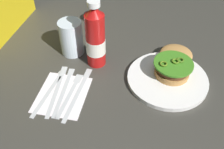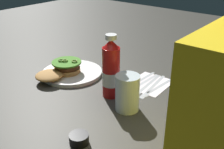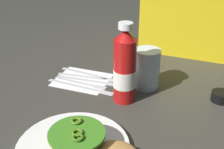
{
  "view_description": "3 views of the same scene",
  "coord_description": "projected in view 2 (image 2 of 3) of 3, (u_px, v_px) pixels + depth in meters",
  "views": [
    {
      "loc": [
        -0.65,
        -0.08,
        0.56
      ],
      "look_at": [
        -0.14,
        0.04,
        0.05
      ],
      "focal_mm": 41.3,
      "sensor_mm": 36.0,
      "label": 1
    },
    {
      "loc": [
        0.59,
        0.63,
        0.47
      ],
      "look_at": [
        -0.1,
        0.07,
        0.04
      ],
      "focal_mm": 42.43,
      "sensor_mm": 36.0,
      "label": 2
    },
    {
      "loc": [
        0.19,
        -0.54,
        0.44
      ],
      "look_at": [
        -0.06,
        0.1,
        0.08
      ],
      "focal_mm": 46.79,
      "sensor_mm": 36.0,
      "label": 3
    }
  ],
  "objects": [
    {
      "name": "condiment_cup",
      "position": [
        79.0,
        139.0,
        0.7
      ],
      "size": [
        0.05,
        0.05,
        0.03
      ],
      "primitive_type": "cylinder",
      "color": "black",
      "rests_on": "ground_plane"
    },
    {
      "name": "burger_sandwich",
      "position": [
        61.0,
        70.0,
        1.05
      ],
      "size": [
        0.2,
        0.12,
        0.05
      ],
      "color": "#B78044",
      "rests_on": "dinner_plate"
    },
    {
      "name": "table_knife",
      "position": [
        147.0,
        85.0,
        0.99
      ],
      "size": [
        0.2,
        0.03,
        0.0
      ],
      "color": "silver",
      "rests_on": "napkin"
    },
    {
      "name": "water_glass",
      "position": [
        127.0,
        93.0,
        0.83
      ],
      "size": [
        0.08,
        0.08,
        0.12
      ],
      "primitive_type": "cylinder",
      "color": "silver",
      "rests_on": "ground_plane"
    },
    {
      "name": "ground_plane",
      "position": [
        80.0,
        89.0,
        0.98
      ],
      "size": [
        3.0,
        3.0,
        0.0
      ],
      "primitive_type": "plane",
      "color": "#37352F"
    },
    {
      "name": "butter_knife",
      "position": [
        136.0,
        82.0,
        1.02
      ],
      "size": [
        0.22,
        0.02,
        0.0
      ],
      "color": "silver",
      "rests_on": "napkin"
    },
    {
      "name": "dinner_plate",
      "position": [
        72.0,
        73.0,
        1.09
      ],
      "size": [
        0.25,
        0.25,
        0.01
      ],
      "primitive_type": "cylinder",
      "color": "white",
      "rests_on": "ground_plane"
    },
    {
      "name": "ketchup_bottle",
      "position": [
        111.0,
        70.0,
        0.89
      ],
      "size": [
        0.06,
        0.06,
        0.22
      ],
      "color": "#B41312",
      "rests_on": "ground_plane"
    },
    {
      "name": "spoon_utensil",
      "position": [
        155.0,
        89.0,
        0.97
      ],
      "size": [
        0.2,
        0.03,
        0.0
      ],
      "color": "silver",
      "rests_on": "napkin"
    },
    {
      "name": "fork_utensil",
      "position": [
        142.0,
        83.0,
        1.01
      ],
      "size": [
        0.18,
        0.02,
        0.0
      ],
      "color": "silver",
      "rests_on": "napkin"
    },
    {
      "name": "steak_knife",
      "position": [
        152.0,
        87.0,
        0.98
      ],
      "size": [
        0.21,
        0.04,
        0.0
      ],
      "color": "silver",
      "rests_on": "napkin"
    },
    {
      "name": "napkin",
      "position": [
        150.0,
        83.0,
        1.01
      ],
      "size": [
        0.17,
        0.14,
        0.0
      ],
      "primitive_type": "cube",
      "rotation": [
        0.0,
        0.0,
        0.03
      ],
      "color": "white",
      "rests_on": "ground_plane"
    }
  ]
}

